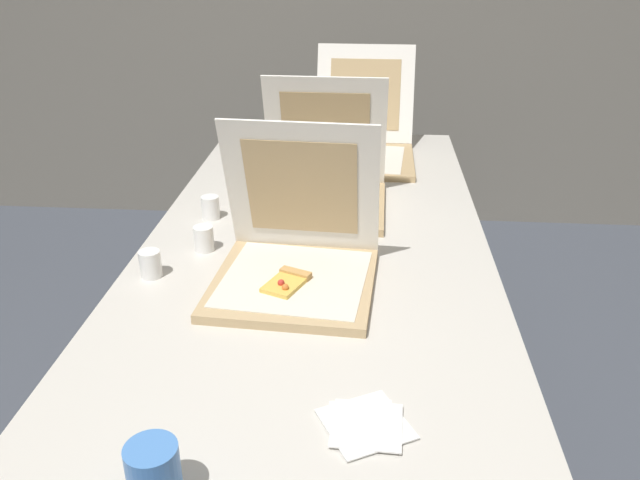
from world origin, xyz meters
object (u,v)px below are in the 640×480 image
at_px(napkin_pile, 365,424).
at_px(cup_white_mid, 210,207).
at_px(pizza_box_middle, 323,188).
at_px(cup_white_near_left, 150,264).
at_px(cup_white_near_center, 204,238).
at_px(cup_printed_front, 154,475).
at_px(pizza_box_back, 362,144).
at_px(pizza_box_front, 295,262).
at_px(table, 317,251).

bearing_deg(napkin_pile, cup_white_mid, 118.65).
distance_m(pizza_box_middle, cup_white_near_left, 0.62).
bearing_deg(cup_white_near_center, cup_printed_front, -81.04).
relative_size(pizza_box_back, napkin_pile, 2.87).
distance_m(cup_white_near_center, cup_printed_front, 0.84).
xyz_separation_m(pizza_box_middle, cup_white_mid, (-0.32, -0.13, -0.02)).
distance_m(pizza_box_back, cup_printed_front, 1.65).
relative_size(cup_printed_front, napkin_pile, 0.57).
bearing_deg(cup_white_mid, pizza_box_middle, 21.63).
relative_size(pizza_box_middle, napkin_pile, 2.13).
relative_size(pizza_box_middle, pizza_box_back, 0.74).
relative_size(pizza_box_front, cup_printed_front, 3.89).
relative_size(pizza_box_middle, cup_white_mid, 5.70).
relative_size(pizza_box_back, cup_white_mid, 7.65).
xyz_separation_m(cup_white_near_center, cup_white_near_left, (-0.09, -0.15, 0.00)).
relative_size(pizza_box_back, cup_printed_front, 5.01).
height_order(pizza_box_front, pizza_box_middle, pizza_box_middle).
distance_m(table, cup_printed_front, 0.96).
bearing_deg(cup_printed_front, napkin_pile, 31.46).
distance_m(pizza_box_middle, cup_printed_front, 1.17).
xyz_separation_m(table, pizza_box_middle, (-0.00, 0.22, 0.10)).
height_order(pizza_box_front, napkin_pile, pizza_box_front).
bearing_deg(table, napkin_pile, -79.17).
height_order(table, cup_white_mid, cup_white_mid).
bearing_deg(napkin_pile, cup_white_near_center, 124.05).
height_order(pizza_box_middle, pizza_box_back, pizza_box_middle).
bearing_deg(cup_printed_front, pizza_box_front, 79.24).
bearing_deg(pizza_box_back, cup_printed_front, -98.63).
bearing_deg(pizza_box_front, pizza_box_middle, 90.41).
xyz_separation_m(pizza_box_back, napkin_pile, (0.03, -1.44, -0.05)).
bearing_deg(pizza_box_middle, cup_white_near_left, -126.91).
relative_size(table, cup_printed_front, 19.70).
height_order(pizza_box_middle, cup_white_near_center, pizza_box_middle).
bearing_deg(cup_white_near_left, napkin_pile, -42.85).
xyz_separation_m(pizza_box_middle, cup_white_near_center, (-0.29, -0.34, -0.02)).
height_order(pizza_box_back, napkin_pile, pizza_box_back).
xyz_separation_m(table, pizza_box_front, (-0.03, -0.26, 0.10)).
xyz_separation_m(table, cup_white_mid, (-0.32, 0.10, 0.08)).
xyz_separation_m(table, cup_white_near_left, (-0.38, -0.26, 0.08)).
distance_m(cup_white_near_center, napkin_pile, 0.77).
relative_size(pizza_box_front, cup_white_near_center, 5.94).
bearing_deg(cup_printed_front, pizza_box_middle, 82.28).
xyz_separation_m(cup_white_mid, cup_white_near_center, (0.03, -0.21, 0.00)).
bearing_deg(pizza_box_front, napkin_pile, -66.47).
bearing_deg(cup_printed_front, cup_white_near_center, 98.96).
distance_m(pizza_box_back, cup_white_mid, 0.73).
bearing_deg(pizza_box_middle, napkin_pile, -80.32).
height_order(pizza_box_back, cup_white_near_left, pizza_box_back).
bearing_deg(cup_white_near_left, cup_white_mid, 80.06).
relative_size(pizza_box_front, pizza_box_middle, 1.04).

